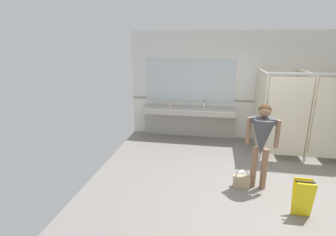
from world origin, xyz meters
TOP-DOWN VIEW (x-y plane):
  - ground_plane at (0.00, 0.00)m, footprint 6.39×5.68m
  - wall_back at (0.00, 2.60)m, footprint 6.39×0.12m
  - wall_back_tile_band at (0.00, 2.54)m, footprint 6.39×0.01m
  - vanity_counter at (-1.56, 2.33)m, footprint 2.53×0.54m
  - mirror_panel at (-1.57, 2.53)m, footprint 2.43×0.02m
  - bathroom_stalls at (1.15, 1.60)m, footprint 1.95×1.44m
  - person_standing at (-0.02, -0.09)m, footprint 0.55×0.47m
  - handbag at (-0.31, -0.17)m, footprint 0.30×0.13m
  - soap_dispenser at (-1.14, 2.41)m, footprint 0.07×0.07m
  - paper_cup at (-2.05, 2.21)m, footprint 0.07×0.07m
  - wet_floor_sign at (0.52, -0.84)m, footprint 0.28×0.19m
  - floor_drain_cover at (-0.26, 0.49)m, footprint 0.14×0.14m

SIDE VIEW (x-z plane):
  - ground_plane at x=0.00m, z-range -0.10..0.00m
  - floor_drain_cover at x=-0.26m, z-range 0.00..0.01m
  - handbag at x=-0.31m, z-range -0.06..0.32m
  - wet_floor_sign at x=0.52m, z-range 0.01..0.61m
  - vanity_counter at x=-1.56m, z-range 0.14..1.11m
  - paper_cup at x=-2.05m, z-range 0.86..0.96m
  - soap_dispenser at x=-1.14m, z-range 0.84..1.04m
  - person_standing at x=-0.02m, z-range 0.20..1.78m
  - bathroom_stalls at x=1.15m, z-range 0.05..2.04m
  - wall_back_tile_band at x=0.00m, z-range 1.02..1.08m
  - wall_back at x=0.00m, z-range 0.00..2.88m
  - mirror_panel at x=-1.57m, z-range 1.01..2.16m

